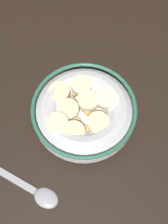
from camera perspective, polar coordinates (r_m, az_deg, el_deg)
The scene contains 3 objects.
ground_plane at distance 45.84cm, azimuth -0.00°, elevation -2.08°, with size 111.69×111.69×2.00cm, color black.
cereal_bowl at distance 42.43cm, azimuth -0.04°, elevation -0.16°, with size 16.15×16.15×5.24cm.
spoon at distance 42.13cm, azimuth -10.66°, elevation -15.94°, with size 10.01×12.46×0.80cm.
Camera 1 is at (7.33, 15.95, 41.35)cm, focal length 43.33 mm.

